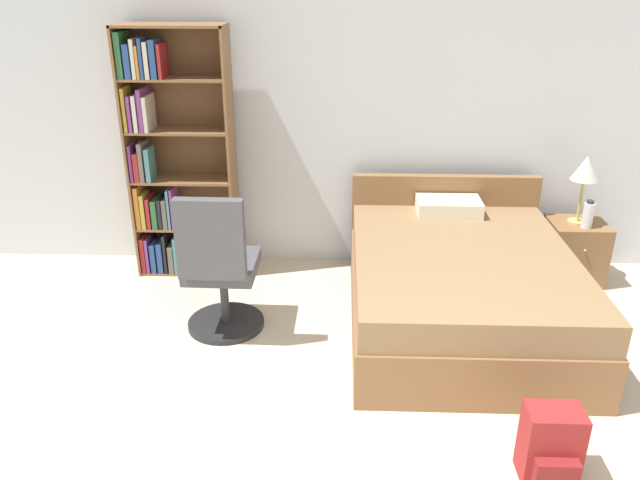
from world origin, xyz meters
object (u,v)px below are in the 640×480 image
at_px(nightstand, 574,251).
at_px(bookshelf, 168,160).
at_px(bed, 459,285).
at_px(water_bottle, 588,215).
at_px(backpack_red, 551,447).
at_px(table_lamp, 586,171).
at_px(office_chair, 219,271).

bearing_deg(nightstand, bookshelf, 178.66).
xyz_separation_m(bookshelf, bed, (2.24, -0.80, -0.67)).
distance_m(bookshelf, water_bottle, 3.35).
relative_size(nightstand, backpack_red, 1.24).
distance_m(table_lamp, water_bottle, 0.34).
xyz_separation_m(bookshelf, water_bottle, (3.32, -0.18, -0.36)).
distance_m(bookshelf, table_lamp, 3.28).
bearing_deg(table_lamp, nightstand, 13.55).
height_order(bed, nightstand, bed).
bearing_deg(bed, water_bottle, 29.91).
height_order(office_chair, nightstand, office_chair).
relative_size(bookshelf, backpack_red, 4.94).
xyz_separation_m(bookshelf, table_lamp, (3.28, -0.08, -0.03)).
height_order(office_chair, backpack_red, office_chair).
distance_m(nightstand, table_lamp, 0.68).
xyz_separation_m(nightstand, water_bottle, (0.02, -0.10, 0.36)).
bearing_deg(office_chair, water_bottle, 16.94).
relative_size(bookshelf, water_bottle, 8.92).
bearing_deg(backpack_red, bed, 97.93).
bearing_deg(water_bottle, bookshelf, 176.97).
distance_m(table_lamp, backpack_red, 2.50).
xyz_separation_m(bed, water_bottle, (1.08, 0.62, 0.31)).
distance_m(nightstand, backpack_red, 2.40).
bearing_deg(office_chair, nightstand, 18.92).
xyz_separation_m(bookshelf, backpack_red, (2.46, -2.32, -0.78)).
bearing_deg(nightstand, office_chair, -161.08).
distance_m(bed, water_bottle, 1.28).
relative_size(office_chair, water_bottle, 4.78).
xyz_separation_m(office_chair, table_lamp, (2.71, 0.93, 0.45)).
bearing_deg(bed, table_lamp, 34.53).
height_order(bed, water_bottle, bed).
bearing_deg(bookshelf, table_lamp, -1.44).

